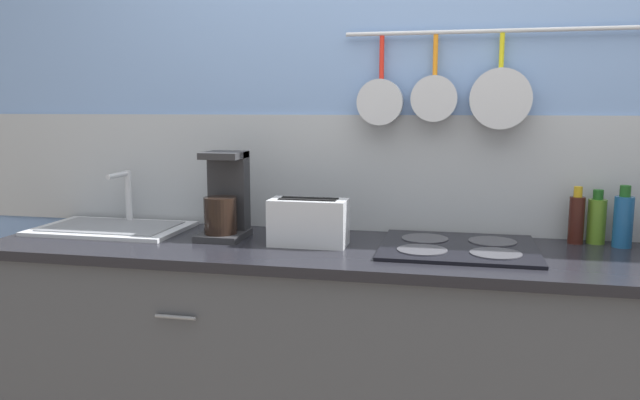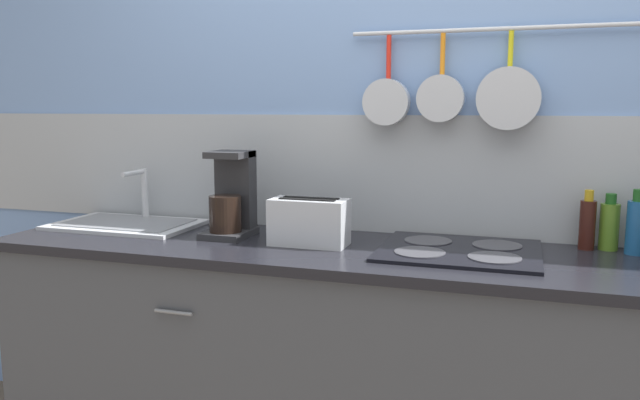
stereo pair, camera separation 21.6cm
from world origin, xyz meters
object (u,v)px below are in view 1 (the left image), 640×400
at_px(bottle_hot_sauce, 576,219).
at_px(coffee_maker, 225,202).
at_px(bottle_vinegar, 597,220).
at_px(bottle_dish_soap, 623,220).
at_px(toaster, 308,222).

bearing_deg(bottle_hot_sauce, coffee_maker, -172.75).
xyz_separation_m(bottle_vinegar, bottle_dish_soap, (0.08, -0.05, 0.01)).
xyz_separation_m(coffee_maker, toaster, (0.34, -0.07, -0.05)).
xyz_separation_m(toaster, bottle_dish_soap, (1.08, 0.20, 0.01)).
relative_size(bottle_vinegar, bottle_dish_soap, 0.89).
bearing_deg(toaster, bottle_vinegar, 13.98).
bearing_deg(bottle_dish_soap, bottle_vinegar, 149.46).
xyz_separation_m(coffee_maker, bottle_hot_sauce, (1.26, 0.16, -0.04)).
relative_size(toaster, bottle_dish_soap, 1.33).
bearing_deg(bottle_vinegar, toaster, -166.02).
bearing_deg(coffee_maker, bottle_dish_soap, 5.40).
xyz_separation_m(toaster, bottle_hot_sauce, (0.93, 0.23, 0.01)).
relative_size(coffee_maker, bottle_dish_soap, 1.48).
height_order(bottle_vinegar, bottle_dish_soap, bottle_dish_soap).
bearing_deg(bottle_dish_soap, bottle_hot_sauce, 169.51).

